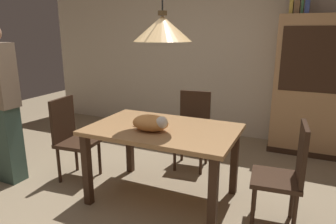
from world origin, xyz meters
name	(u,v)px	position (x,y,z in m)	size (l,w,h in m)	color
ground	(139,216)	(0.00, 0.00, 0.00)	(10.00, 10.00, 0.00)	#998466
back_wall	(221,44)	(0.00, 2.65, 1.45)	(6.40, 0.10, 2.90)	beige
dining_table	(163,137)	(0.06, 0.38, 0.65)	(1.40, 0.90, 0.75)	#A87A4C
chair_far_back	(193,126)	(0.05, 1.26, 0.51)	(0.44, 0.44, 0.93)	#382316
chair_left_side	(72,135)	(-1.07, 0.38, 0.51)	(0.44, 0.44, 0.93)	#382316
chair_right_side	(287,172)	(1.19, 0.39, 0.51)	(0.44, 0.44, 0.93)	#382316
cat_sleeping	(151,123)	(0.01, 0.25, 0.83)	(0.39, 0.26, 0.16)	#E59951
pendant_lamp	(163,28)	(0.06, 0.38, 1.66)	(0.52, 0.52, 1.30)	#E5B775
hutch_bookcase	(318,90)	(1.42, 2.32, 0.89)	(1.12, 0.45, 1.85)	tan
book_yellow_short	(292,7)	(0.99, 2.32, 1.94)	(0.04, 0.20, 0.18)	gold
book_brown_thick	(297,5)	(1.06, 2.32, 1.96)	(0.06, 0.24, 0.22)	brown
book_green_slim	(303,3)	(1.12, 2.32, 1.98)	(0.03, 0.20, 0.26)	#427A4C
book_blue_wide	(308,4)	(1.18, 2.32, 1.97)	(0.06, 0.24, 0.24)	#384C93
person_standing	(2,105)	(-1.69, 0.03, 0.87)	(0.36, 0.22, 1.72)	#3D564C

